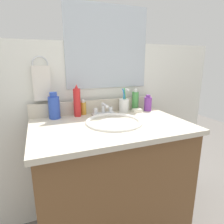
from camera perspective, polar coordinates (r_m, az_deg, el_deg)
vanity_cabinet at (r=1.32m, az=-0.32°, el=-21.12°), size 0.87×0.54×0.79m
countertop at (r=1.13m, az=-0.35°, el=-4.15°), size 0.91×0.59×0.03m
backsplash at (r=1.37m, az=-4.57°, el=1.74°), size 0.91×0.02×0.09m
back_wall at (r=1.49m, az=-5.10°, el=-5.64°), size 2.01×0.04×1.30m
mirror_panel at (r=1.41m, az=-1.32°, el=18.66°), size 0.60×0.01×0.56m
towel_ring at (r=1.33m, az=-20.63°, el=13.27°), size 0.10×0.01×0.10m
hand_towel at (r=1.31m, az=-20.14°, el=8.04°), size 0.11×0.04×0.22m
sink_basin at (r=1.16m, az=0.59°, el=-4.57°), size 0.34×0.34×0.11m
faucet at (r=1.31m, az=-2.56°, el=0.41°), size 0.16×0.10×0.08m
bottle_shampoo_blue at (r=1.27m, az=-16.84°, el=1.53°), size 0.07×0.07×0.17m
bottle_cream_purple at (r=1.44m, az=10.63°, el=2.50°), size 0.06×0.06×0.12m
bottle_spray_red at (r=1.28m, az=-10.36°, el=2.95°), size 0.05×0.05×0.21m
bottle_oil_amber at (r=1.33m, az=-8.54°, el=1.20°), size 0.04×0.04×0.10m
bottle_toner_green at (r=1.46m, az=6.94°, el=3.44°), size 0.05×0.05×0.16m
cup_white_ceramic at (r=1.38m, az=3.57°, el=2.07°), size 0.08×0.07×0.18m
soap_bar at (r=1.39m, az=7.46°, el=0.45°), size 0.06×0.04×0.02m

